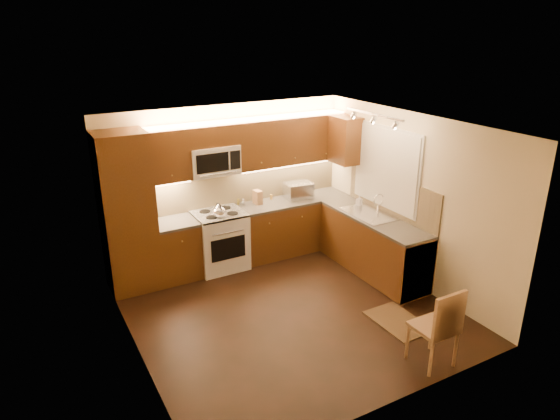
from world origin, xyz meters
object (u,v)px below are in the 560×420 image
stove (220,240)px  toaster_oven (298,190)px  soap_bottle (359,201)px  microwave (213,160)px  dining_chair (434,325)px  sink (369,210)px  kettle (219,210)px  knife_block (258,197)px

stove → toaster_oven: bearing=2.0°
stove → soap_bottle: 2.29m
microwave → dining_chair: size_ratio=0.78×
sink → kettle: (-2.06, 0.94, 0.06)m
microwave → kettle: (-0.06, -0.32, -0.68)m
microwave → dining_chair: microwave is taller
microwave → toaster_oven: size_ratio=1.74×
toaster_oven → microwave: bearing=-178.5°
kettle → dining_chair: bearing=-75.4°
stove → sink: size_ratio=1.07×
stove → toaster_oven: 1.56m
kettle → dining_chair: kettle is taller
microwave → knife_block: (0.73, -0.01, -0.71)m
knife_block → dining_chair: (0.43, -3.50, -0.53)m
stove → microwave: microwave is taller
microwave → kettle: 0.76m
sink → toaster_oven: bearing=115.0°
stove → soap_bottle: (2.10, -0.75, 0.53)m
microwave → soap_bottle: 2.39m
microwave → stove: bearing=-90.0°
kettle → sink: bearing=-30.9°
soap_bottle → dining_chair: 2.83m
stove → kettle: (-0.06, -0.18, 0.58)m
soap_bottle → sink: bearing=-125.6°
stove → kettle: 0.61m
knife_block → toaster_oven: bearing=-9.3°
stove → dining_chair: 3.57m
microwave → toaster_oven: (1.45, -0.08, -0.69)m
stove → sink: bearing=-29.4°
kettle → knife_block: kettle is taller
kettle → soap_bottle: 2.24m
stove → dining_chair: size_ratio=0.94×
sink → toaster_oven: (-0.55, 1.18, 0.06)m
knife_block → soap_bottle: knife_block is taller
kettle → soap_bottle: kettle is taller
knife_block → dining_chair: bearing=-86.7°
dining_chair → soap_bottle: bearing=70.9°
microwave → sink: size_ratio=0.88×
microwave → kettle: microwave is taller
toaster_oven → dining_chair: toaster_oven is taller
microwave → toaster_oven: bearing=-3.3°
sink → toaster_oven: 1.30m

